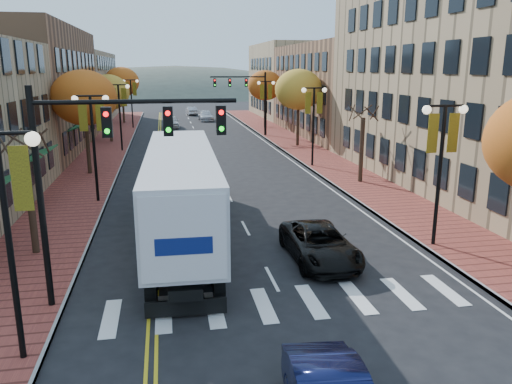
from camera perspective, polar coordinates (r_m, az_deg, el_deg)
name	(u,v)px	position (r m, az deg, el deg)	size (l,w,h in m)	color
ground	(301,335)	(15.00, 5.18, -15.96)	(200.00, 200.00, 0.00)	black
sidewalk_left	(103,154)	(45.91, -17.03, 4.14)	(4.00, 85.00, 0.15)	brown
sidewalk_right	(302,148)	(47.31, 5.22, 4.98)	(4.00, 85.00, 0.15)	brown
building_left_mid	(10,90)	(50.34, -26.27, 10.38)	(12.00, 24.00, 11.00)	brown
building_left_far	(64,88)	(74.75, -21.11, 11.04)	(12.00, 26.00, 9.50)	#9E8966
building_right_mid	(361,90)	(58.86, 11.92, 11.34)	(15.00, 24.00, 10.00)	brown
building_right_far	(307,81)	(79.64, 5.87, 12.55)	(15.00, 20.00, 11.00)	#9E8966
tree_left_a	(31,203)	(21.82, -24.35, -1.12)	(0.28, 0.28, 4.20)	#382619
tree_left_b	(84,98)	(36.94, -19.07, 10.13)	(4.48, 4.48, 7.21)	#382619
tree_left_c	(108,93)	(52.82, -16.54, 10.85)	(4.16, 4.16, 6.69)	#382619
tree_left_d	(122,82)	(70.72, -15.10, 12.06)	(4.61, 4.61, 7.42)	#382619
tree_right_b	(362,150)	(33.41, 11.97, 4.73)	(0.28, 0.28, 4.20)	#382619
tree_right_c	(299,90)	(48.21, 4.88, 11.58)	(4.48, 4.48, 7.21)	#382619
tree_right_d	(265,85)	(63.78, 1.04, 12.08)	(4.35, 4.35, 7.00)	#382619
lamp_left_a	(4,204)	(13.46, -26.83, -1.23)	(1.96, 0.36, 6.05)	black
lamp_left_b	(92,128)	(28.93, -18.19, 7.02)	(1.96, 0.36, 6.05)	black
lamp_left_c	(119,104)	(46.76, -15.36, 9.65)	(1.96, 0.36, 6.05)	black
lamp_left_d	(131,94)	(64.68, -14.08, 10.81)	(1.96, 0.36, 6.05)	black
lamp_right_a	(442,148)	(21.81, 20.46, 4.74)	(1.96, 0.36, 6.05)	black
lamp_right_b	(314,111)	(38.28, 6.61, 9.17)	(1.96, 0.36, 6.05)	black
lamp_right_c	(266,97)	(55.70, 1.15, 10.76)	(1.96, 0.36, 6.05)	black
traffic_mast_near	(103,155)	(15.81, -17.07, 4.08)	(6.10, 0.35, 7.00)	black
traffic_mast_far	(248,92)	(55.30, -0.94, 11.39)	(6.10, 0.34, 7.00)	black
semi_truck	(181,184)	(22.43, -8.58, 0.85)	(3.07, 16.69, 4.16)	black
black_suv	(320,244)	(20.03, 7.28, -5.88)	(2.32, 5.04, 1.40)	black
car_far_white	(171,122)	(64.98, -9.67, 7.92)	(1.82, 4.52, 1.54)	silver
car_far_silver	(206,116)	(73.14, -5.76, 8.66)	(1.96, 4.82, 1.40)	#B4B5BC
car_far_oncoming	(191,111)	(82.20, -7.40, 9.18)	(1.40, 4.00, 1.32)	#B5B5BE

